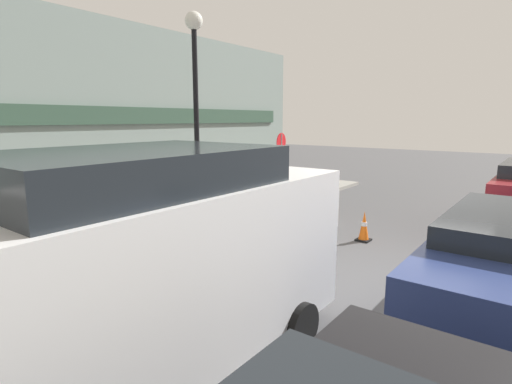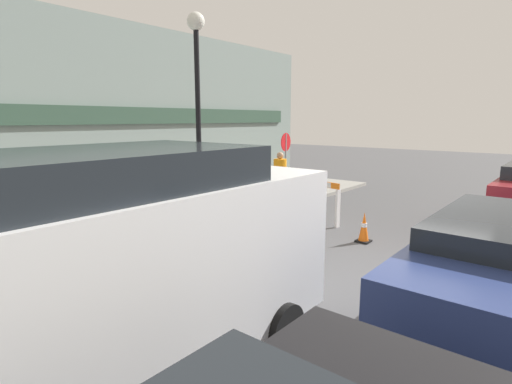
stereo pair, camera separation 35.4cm
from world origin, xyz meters
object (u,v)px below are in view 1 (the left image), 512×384
at_px(stop_sign, 281,154).
at_px(person_worker, 277,182).
at_px(streetlamp_post, 196,89).
at_px(person_pedestrian, 167,187).
at_px(work_van, 138,263).

xyz_separation_m(stop_sign, person_worker, (-1.81, -1.09, -0.59)).
bearing_deg(streetlamp_post, person_pedestrian, 168.12).
height_order(streetlamp_post, person_worker, streetlamp_post).
distance_m(person_worker, work_van, 7.61).
bearing_deg(streetlamp_post, stop_sign, -1.86).
xyz_separation_m(streetlamp_post, work_van, (-5.04, -4.27, -2.12)).
distance_m(streetlamp_post, person_pedestrian, 2.55).
distance_m(streetlamp_post, stop_sign, 4.18).
height_order(person_worker, person_pedestrian, person_pedestrian).
bearing_deg(streetlamp_post, work_van, -139.71).
relative_size(person_worker, person_pedestrian, 1.03).
relative_size(stop_sign, person_worker, 1.18).
bearing_deg(stop_sign, person_worker, 26.08).
bearing_deg(person_worker, streetlamp_post, -63.87).
relative_size(person_pedestrian, work_van, 0.36).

